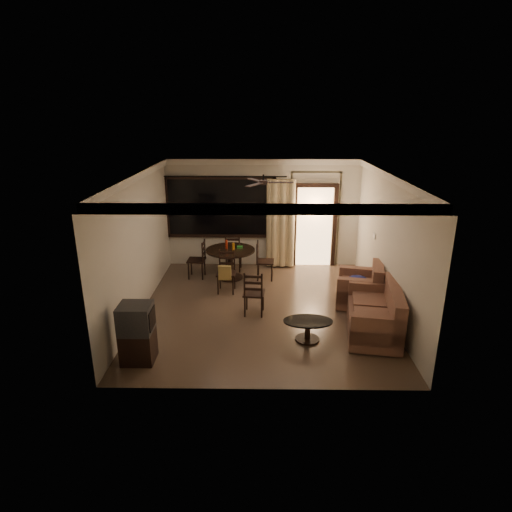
{
  "coord_description": "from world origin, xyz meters",
  "views": [
    {
      "loc": [
        -0.02,
        -8.15,
        3.94
      ],
      "look_at": [
        -0.14,
        0.2,
        1.1
      ],
      "focal_mm": 30.0,
      "sensor_mm": 36.0,
      "label": 1
    }
  ],
  "objects_px": {
    "dining_chair_east": "(265,268)",
    "coffee_table": "(308,327)",
    "sofa": "(377,315)",
    "side_chair": "(254,301)",
    "dining_table": "(231,255)",
    "dining_chair_south": "(226,279)",
    "armchair": "(362,289)",
    "tv_cabinet": "(137,333)",
    "dining_chair_north": "(234,260)",
    "dining_chair_west": "(197,267)"
  },
  "relations": [
    {
      "from": "dining_chair_east",
      "to": "dining_chair_south",
      "type": "xyz_separation_m",
      "value": [
        -0.88,
        -0.82,
        0.02
      ]
    },
    {
      "from": "dining_chair_east",
      "to": "dining_chair_north",
      "type": "relative_size",
      "value": 1.0
    },
    {
      "from": "dining_table",
      "to": "dining_chair_east",
      "type": "relative_size",
      "value": 1.26
    },
    {
      "from": "tv_cabinet",
      "to": "dining_chair_east",
      "type": "bearing_deg",
      "value": 60.21
    },
    {
      "from": "dining_chair_east",
      "to": "side_chair",
      "type": "xyz_separation_m",
      "value": [
        -0.22,
        -1.94,
        0.0
      ]
    },
    {
      "from": "dining_chair_north",
      "to": "armchair",
      "type": "bearing_deg",
      "value": 146.72
    },
    {
      "from": "dining_table",
      "to": "dining_chair_north",
      "type": "xyz_separation_m",
      "value": [
        0.03,
        0.56,
        -0.31
      ]
    },
    {
      "from": "dining_chair_west",
      "to": "side_chair",
      "type": "xyz_separation_m",
      "value": [
        1.45,
        -2.01,
        0.0
      ]
    },
    {
      "from": "dining_chair_west",
      "to": "sofa",
      "type": "height_order",
      "value": "dining_chair_west"
    },
    {
      "from": "dining_chair_south",
      "to": "armchair",
      "type": "bearing_deg",
      "value": -10.01
    },
    {
      "from": "dining_chair_west",
      "to": "sofa",
      "type": "distance_m",
      "value": 4.66
    },
    {
      "from": "dining_table",
      "to": "dining_chair_east",
      "type": "height_order",
      "value": "dining_table"
    },
    {
      "from": "sofa",
      "to": "armchair",
      "type": "relative_size",
      "value": 1.67
    },
    {
      "from": "tv_cabinet",
      "to": "side_chair",
      "type": "bearing_deg",
      "value": 42.93
    },
    {
      "from": "dining_chair_east",
      "to": "dining_chair_north",
      "type": "xyz_separation_m",
      "value": [
        -0.8,
        0.6,
        0.0
      ]
    },
    {
      "from": "sofa",
      "to": "side_chair",
      "type": "height_order",
      "value": "side_chair"
    },
    {
      "from": "armchair",
      "to": "dining_chair_north",
      "type": "bearing_deg",
      "value": 157.07
    },
    {
      "from": "dining_table",
      "to": "tv_cabinet",
      "type": "xyz_separation_m",
      "value": [
        -1.26,
        -3.73,
        -0.08
      ]
    },
    {
      "from": "dining_chair_west",
      "to": "coffee_table",
      "type": "distance_m",
      "value": 3.91
    },
    {
      "from": "coffee_table",
      "to": "dining_table",
      "type": "bearing_deg",
      "value": 117.93
    },
    {
      "from": "dining_table",
      "to": "dining_chair_south",
      "type": "xyz_separation_m",
      "value": [
        -0.04,
        -0.86,
        -0.28
      ]
    },
    {
      "from": "dining_table",
      "to": "armchair",
      "type": "relative_size",
      "value": 1.1
    },
    {
      "from": "dining_chair_east",
      "to": "coffee_table",
      "type": "distance_m",
      "value": 3.07
    },
    {
      "from": "side_chair",
      "to": "dining_chair_west",
      "type": "bearing_deg",
      "value": -49.4
    },
    {
      "from": "dining_chair_west",
      "to": "dining_chair_east",
      "type": "relative_size",
      "value": 1.0
    },
    {
      "from": "dining_chair_north",
      "to": "dining_chair_west",
      "type": "bearing_deg",
      "value": 33.36
    },
    {
      "from": "dining_chair_north",
      "to": "side_chair",
      "type": "xyz_separation_m",
      "value": [
        0.58,
        -2.53,
        0.0
      ]
    },
    {
      "from": "dining_chair_north",
      "to": "coffee_table",
      "type": "distance_m",
      "value": 3.9
    },
    {
      "from": "dining_table",
      "to": "side_chair",
      "type": "xyz_separation_m",
      "value": [
        0.61,
        -1.98,
        -0.31
      ]
    },
    {
      "from": "dining_table",
      "to": "dining_chair_west",
      "type": "height_order",
      "value": "dining_table"
    },
    {
      "from": "side_chair",
      "to": "coffee_table",
      "type": "bearing_deg",
      "value": 138.35
    },
    {
      "from": "tv_cabinet",
      "to": "side_chair",
      "type": "relative_size",
      "value": 1.06
    },
    {
      "from": "dining_chair_east",
      "to": "sofa",
      "type": "xyz_separation_m",
      "value": [
        2.07,
        -2.69,
        0.08
      ]
    },
    {
      "from": "dining_chair_north",
      "to": "coffee_table",
      "type": "xyz_separation_m",
      "value": [
        1.56,
        -3.57,
        -0.02
      ]
    },
    {
      "from": "dining_chair_south",
      "to": "coffee_table",
      "type": "relative_size",
      "value": 1.07
    },
    {
      "from": "dining_chair_north",
      "to": "sofa",
      "type": "distance_m",
      "value": 4.37
    },
    {
      "from": "dining_chair_west",
      "to": "sofa",
      "type": "bearing_deg",
      "value": 56.11
    },
    {
      "from": "tv_cabinet",
      "to": "dining_chair_south",
      "type": "bearing_deg",
      "value": 66.8
    },
    {
      "from": "coffee_table",
      "to": "side_chair",
      "type": "relative_size",
      "value": 0.93
    },
    {
      "from": "dining_chair_south",
      "to": "armchair",
      "type": "height_order",
      "value": "dining_chair_south"
    },
    {
      "from": "dining_chair_south",
      "to": "dining_chair_north",
      "type": "height_order",
      "value": "same"
    },
    {
      "from": "sofa",
      "to": "coffee_table",
      "type": "relative_size",
      "value": 2.04
    },
    {
      "from": "dining_chair_west",
      "to": "side_chair",
      "type": "height_order",
      "value": "side_chair"
    },
    {
      "from": "dining_chair_west",
      "to": "dining_chair_south",
      "type": "xyz_separation_m",
      "value": [
        0.8,
        -0.9,
        0.02
      ]
    },
    {
      "from": "tv_cabinet",
      "to": "sofa",
      "type": "bearing_deg",
      "value": 13.23
    },
    {
      "from": "dining_chair_east",
      "to": "dining_chair_south",
      "type": "bearing_deg",
      "value": 135.7
    },
    {
      "from": "sofa",
      "to": "coffee_table",
      "type": "distance_m",
      "value": 1.34
    },
    {
      "from": "sofa",
      "to": "side_chair",
      "type": "distance_m",
      "value": 2.41
    },
    {
      "from": "dining_chair_west",
      "to": "side_chair",
      "type": "distance_m",
      "value": 2.48
    },
    {
      "from": "dining_chair_south",
      "to": "sofa",
      "type": "xyz_separation_m",
      "value": [
        2.94,
        -1.88,
        0.06
      ]
    }
  ]
}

